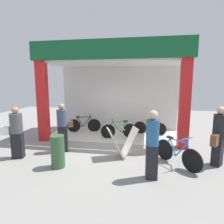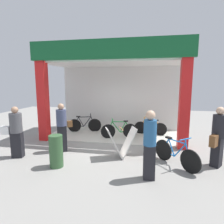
{
  "view_description": "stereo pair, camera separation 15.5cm",
  "coord_description": "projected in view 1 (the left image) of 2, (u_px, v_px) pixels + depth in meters",
  "views": [
    {
      "loc": [
        1.32,
        -7.0,
        2.37
      ],
      "look_at": [
        0.0,
        0.63,
        1.15
      ],
      "focal_mm": 30.46,
      "sensor_mm": 36.0,
      "label": 1
    },
    {
      "loc": [
        1.47,
        -6.97,
        2.37
      ],
      "look_at": [
        0.0,
        0.63,
        1.15
      ],
      "focal_mm": 30.46,
      "sensor_mm": 36.0,
      "label": 2
    }
  ],
  "objects": [
    {
      "name": "ground_plane",
      "position": [
        109.0,
        144.0,
        7.4
      ],
      "size": [
        19.55,
        19.55,
        0.0
      ],
      "primitive_type": "plane",
      "color": "gray",
      "rests_on": "ground"
    },
    {
      "name": "shop_facade",
      "position": [
        115.0,
        88.0,
        8.42
      ],
      "size": [
        5.97,
        2.83,
        3.87
      ],
      "color": "beige",
      "rests_on": "ground"
    },
    {
      "name": "bicycle_inside_0",
      "position": [
        119.0,
        130.0,
        8.09
      ],
      "size": [
        1.5,
        0.56,
        0.86
      ],
      "color": "black",
      "rests_on": "ground"
    },
    {
      "name": "bicycle_inside_1",
      "position": [
        84.0,
        125.0,
        9.1
      ],
      "size": [
        1.55,
        0.51,
        0.87
      ],
      "color": "black",
      "rests_on": "ground"
    },
    {
      "name": "bicycle_inside_2",
      "position": [
        150.0,
        128.0,
        8.65
      ],
      "size": [
        1.46,
        0.4,
        0.81
      ],
      "color": "black",
      "rests_on": "ground"
    },
    {
      "name": "bicycle_parked_0",
      "position": [
        177.0,
        153.0,
        5.42
      ],
      "size": [
        1.08,
        1.25,
        0.89
      ],
      "color": "black",
      "rests_on": "ground"
    },
    {
      "name": "sandwich_board_sign",
      "position": [
        122.0,
        143.0,
        6.0
      ],
      "size": [
        1.05,
        0.82,
        0.97
      ],
      "color": "silver",
      "rests_on": "ground"
    },
    {
      "name": "pedestrian_0",
      "position": [
        219.0,
        136.0,
        5.33
      ],
      "size": [
        0.57,
        0.65,
        1.7
      ],
      "color": "black",
      "rests_on": "ground"
    },
    {
      "name": "pedestrian_1",
      "position": [
        152.0,
        144.0,
        4.6
      ],
      "size": [
        0.33,
        0.33,
        1.71
      ],
      "color": "black",
      "rests_on": "ground"
    },
    {
      "name": "pedestrian_2",
      "position": [
        62.0,
        127.0,
        6.43
      ],
      "size": [
        0.57,
        0.46,
        1.66
      ],
      "color": "black",
      "rests_on": "ground"
    },
    {
      "name": "pedestrian_3",
      "position": [
        16.0,
        132.0,
        5.89
      ],
      "size": [
        0.68,
        0.44,
        1.63
      ],
      "color": "black",
      "rests_on": "ground"
    },
    {
      "name": "trash_bin",
      "position": [
        58.0,
        151.0,
        5.29
      ],
      "size": [
        0.38,
        0.38,
        0.91
      ],
      "primitive_type": "cylinder",
      "color": "#335933",
      "rests_on": "ground"
    }
  ]
}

